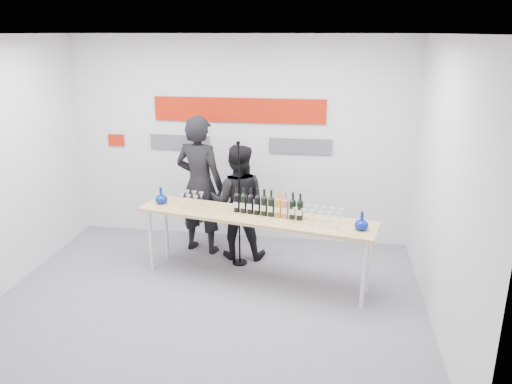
% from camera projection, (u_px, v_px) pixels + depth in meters
% --- Properties ---
extents(ground, '(5.00, 5.00, 0.00)m').
position_uv_depth(ground, '(210.00, 300.00, 5.89)').
color(ground, slate).
rests_on(ground, ground).
extents(back_wall, '(5.00, 0.04, 3.00)m').
position_uv_depth(back_wall, '(239.00, 140.00, 7.31)').
color(back_wall, silver).
rests_on(back_wall, ground).
extents(signage, '(3.38, 0.02, 0.79)m').
position_uv_depth(signage, '(235.00, 120.00, 7.19)').
color(signage, '#B71B07').
rests_on(signage, back_wall).
extents(tasting_table, '(3.01, 1.18, 0.89)m').
position_uv_depth(tasting_table, '(255.00, 220.00, 6.11)').
color(tasting_table, tan).
rests_on(tasting_table, ground).
extents(wine_bottles, '(0.88, 0.25, 0.33)m').
position_uv_depth(wine_bottles, '(268.00, 203.00, 6.02)').
color(wine_bottles, black).
rests_on(wine_bottles, tasting_table).
extents(decanter_left, '(0.16, 0.16, 0.21)m').
position_uv_depth(decanter_left, '(161.00, 195.00, 6.47)').
color(decanter_left, navy).
rests_on(decanter_left, tasting_table).
extents(decanter_right, '(0.16, 0.16, 0.21)m').
position_uv_depth(decanter_right, '(362.00, 221.00, 5.61)').
color(decanter_right, navy).
rests_on(decanter_right, tasting_table).
extents(glasses_left, '(0.29, 0.26, 0.18)m').
position_uv_depth(glasses_left, '(191.00, 200.00, 6.35)').
color(glasses_left, silver).
rests_on(glasses_left, tasting_table).
extents(glasses_right, '(0.59, 0.32, 0.18)m').
position_uv_depth(glasses_right, '(318.00, 216.00, 5.80)').
color(glasses_right, silver).
rests_on(glasses_right, tasting_table).
extents(presenter_left, '(0.81, 0.64, 1.96)m').
position_uv_depth(presenter_left, '(200.00, 185.00, 6.96)').
color(presenter_left, black).
rests_on(presenter_left, ground).
extents(presenter_right, '(0.82, 0.65, 1.60)m').
position_uv_depth(presenter_right, '(238.00, 202.00, 6.81)').
color(presenter_right, black).
rests_on(presenter_right, ground).
extents(mic_stand, '(0.20, 0.20, 1.71)m').
position_uv_depth(mic_stand, '(239.00, 228.00, 6.66)').
color(mic_stand, black).
rests_on(mic_stand, ground).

